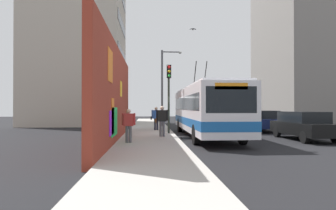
{
  "coord_description": "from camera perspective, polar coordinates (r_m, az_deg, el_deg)",
  "views": [
    {
      "loc": [
        -19.19,
        1.61,
        1.81
      ],
      "look_at": [
        0.8,
        0.31,
        1.99
      ],
      "focal_mm": 30.84,
      "sensor_mm": 36.0,
      "label": 1
    }
  ],
  "objects": [
    {
      "name": "building_far_left",
      "position": [
        33.72,
        -17.19,
        14.91
      ],
      "size": [
        9.89,
        9.24,
        21.53
      ],
      "color": "#B2A899",
      "rests_on": "ground_plane"
    },
    {
      "name": "sidewalk_slab",
      "position": [
        19.27,
        -3.7,
        -5.67
      ],
      "size": [
        48.0,
        3.2,
        0.15
      ],
      "primitive_type": "cube",
      "color": "#ADA8A0",
      "rests_on": "ground_plane"
    },
    {
      "name": "graffiti_wall",
      "position": [
        15.18,
        -10.31,
        1.91
      ],
      "size": [
        13.78,
        0.32,
        4.9
      ],
      "color": "maroon",
      "rests_on": "ground_plane"
    },
    {
      "name": "street_lamp",
      "position": [
        26.13,
        -0.73,
        4.48
      ],
      "size": [
        0.44,
        1.86,
        6.85
      ],
      "color": "#4C4C51",
      "rests_on": "sidewalk_slab"
    },
    {
      "name": "parked_car_black",
      "position": [
        17.84,
        25.18,
        -3.58
      ],
      "size": [
        4.75,
        1.85,
        1.58
      ],
      "color": "black",
      "rests_on": "ground_plane"
    },
    {
      "name": "ground_plane",
      "position": [
        19.34,
        1.06,
        -5.87
      ],
      "size": [
        80.0,
        80.0,
        0.0
      ],
      "primitive_type": "plane",
      "color": "black"
    },
    {
      "name": "pedestrian_midblock",
      "position": [
        21.25,
        -2.39,
        -2.3
      ],
      "size": [
        0.23,
        0.75,
        1.69
      ],
      "color": "#1E1E2D",
      "rests_on": "sidewalk_slab"
    },
    {
      "name": "building_far_right",
      "position": [
        41.7,
        23.44,
        12.11
      ],
      "size": [
        13.05,
        6.5,
        21.78
      ],
      "color": "gray",
      "rests_on": "ground_plane"
    },
    {
      "name": "parked_car_navy",
      "position": [
        23.22,
        18.06,
        -2.89
      ],
      "size": [
        4.66,
        1.87,
        1.58
      ],
      "color": "navy",
      "rests_on": "ground_plane"
    },
    {
      "name": "curbside_puddle",
      "position": [
        17.06,
        3.76,
        -6.59
      ],
      "size": [
        1.29,
        1.29,
        0.0
      ],
      "primitive_type": "cylinder",
      "color": "black",
      "rests_on": "ground_plane"
    },
    {
      "name": "city_bus",
      "position": [
        17.85,
        7.28,
        -0.8
      ],
      "size": [
        11.56,
        2.58,
        4.85
      ],
      "color": "silver",
      "rests_on": "ground_plane"
    },
    {
      "name": "pedestrian_near_wall",
      "position": [
        13.78,
        -7.8,
        -3.55
      ],
      "size": [
        0.22,
        0.65,
        1.59
      ],
      "color": "#595960",
      "rests_on": "sidewalk_slab"
    },
    {
      "name": "pedestrian_at_curb",
      "position": [
        16.55,
        -1.21,
        -2.68
      ],
      "size": [
        0.23,
        0.77,
        1.74
      ],
      "color": "#595960",
      "rests_on": "sidewalk_slab"
    },
    {
      "name": "flying_pigeons",
      "position": [
        20.23,
        4.54,
        19.94
      ],
      "size": [
        10.02,
        3.55,
        0.97
      ],
      "color": "gray"
    },
    {
      "name": "traffic_light",
      "position": [
        18.59,
        0.16,
        3.51
      ],
      "size": [
        0.49,
        0.28,
        4.42
      ],
      "color": "#2D382D",
      "rests_on": "sidewalk_slab"
    }
  ]
}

